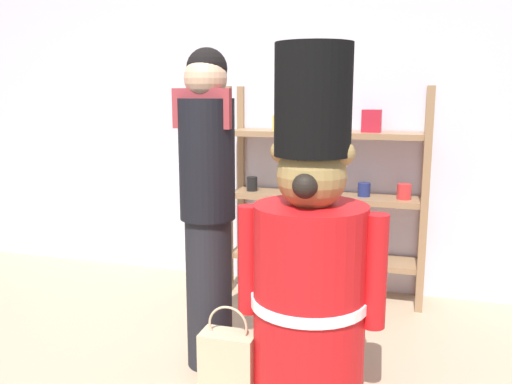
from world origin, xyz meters
The scene contains 5 objects.
back_wall centered at (0.00, 2.20, 1.30)m, with size 6.40×0.12×2.60m, color silver.
merchandise_shelf centered at (0.40, 1.98, 0.76)m, with size 1.43×0.35×1.52m.
teddy_bear_guard centered at (0.56, 0.58, 0.70)m, with size 0.71×0.56×1.70m.
person_shopper centered at (-0.03, 0.76, 0.92)m, with size 0.31×0.29×1.71m.
shopping_bag centered at (0.18, 0.48, 0.17)m, with size 0.27×0.14×0.47m.
Camera 1 is at (1.01, -1.79, 1.49)m, focal length 37.39 mm.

